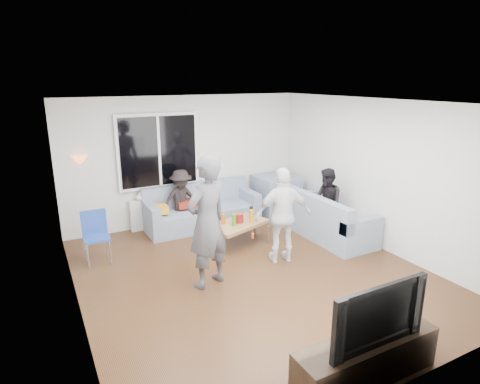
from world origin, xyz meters
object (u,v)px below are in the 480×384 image
floor_lamp (83,197)px  television (371,311)px  player_right (283,216)px  spectator_right (326,203)px  sofa_right_section (327,215)px  side_chair (97,238)px  player_left (207,222)px  spectator_back (181,200)px  sofa_back_section (203,206)px  coffee_table (238,233)px  tv_console (366,359)px

floor_lamp → television: size_ratio=1.38×
player_right → spectator_right: (1.36, 0.56, -0.14)m
sofa_right_section → floor_lamp: size_ratio=1.28×
side_chair → spectator_right: (4.07, -0.77, 0.22)m
player_left → spectator_right: bearing=175.0°
side_chair → player_right: player_right is taller
floor_lamp → spectator_back: (1.74, -0.51, -0.17)m
player_right → spectator_back: 2.35m
sofa_back_section → player_left: bearing=-110.8°
floor_lamp → player_right: (2.71, -2.65, 0.01)m
player_right → spectator_right: player_right is taller
floor_lamp → television: floor_lamp is taller
spectator_right → television: size_ratio=1.15×
player_left → television: 2.59m
coffee_table → spectator_right: bearing=-13.8°
player_right → tv_console: player_right is taller
player_right → television: 2.78m
coffee_table → floor_lamp: size_ratio=0.71×
spectator_back → spectator_right: bearing=-36.7°
floor_lamp → spectator_right: floor_lamp is taller
side_chair → television: television is taller
spectator_back → television: size_ratio=1.08×
coffee_table → floor_lamp: floor_lamp is taller
sofa_right_section → spectator_right: bearing=0.0°
sofa_right_section → tv_console: sofa_right_section is taller
spectator_back → television: bearing=-90.3°
player_left → spectator_back: size_ratio=1.58×
side_chair → floor_lamp: floor_lamp is taller
player_right → spectator_right: size_ratio=1.21×
sofa_right_section → spectator_back: spectator_back is taller
sofa_back_section → spectator_back: spectator_back is taller
spectator_back → television: 4.81m
spectator_right → player_right: bearing=-53.8°
spectator_right → spectator_back: (-2.33, 1.57, -0.04)m
spectator_right → spectator_back: 2.81m
sofa_right_section → player_left: size_ratio=1.04×
sofa_right_section → television: 3.85m
sofa_back_section → television: size_ratio=2.03×
sofa_back_section → coffee_table: sofa_back_section is taller
spectator_right → player_left: bearing=-61.5°
player_left → tv_console: (0.62, -2.51, -0.75)m
sofa_back_section → side_chair: side_chair is taller
player_right → player_left: bearing=21.7°
sofa_right_section → spectator_back: bearing=55.4°
player_left → spectator_back: (0.43, 2.29, -0.36)m
sofa_back_section → television: television is taller
player_left → player_right: bearing=166.8°
sofa_right_section → coffee_table: size_ratio=1.82×
player_right → spectator_back: bearing=-50.4°
side_chair → spectator_right: bearing=-8.7°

